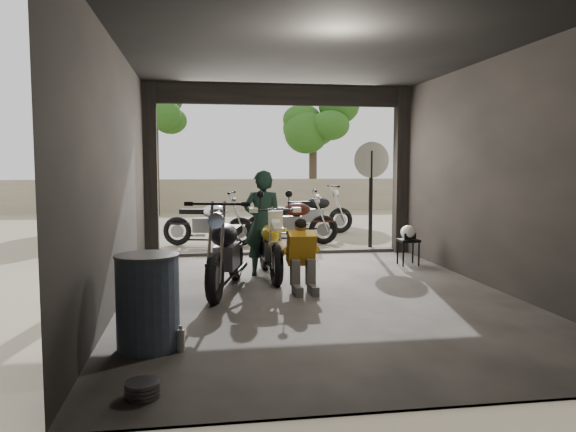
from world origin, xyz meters
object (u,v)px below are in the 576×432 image
object	(u,v)px
outside_bike_a	(209,219)
oil_drum	(148,303)
outside_bike_c	(313,210)
mechanic	(303,258)
helmet	(408,232)
sign_post	(371,178)
outside_bike_b	(291,217)
left_bike	(226,246)
main_bike	(270,242)
rider	(263,224)
stool	(408,244)

from	to	relation	value
outside_bike_a	oil_drum	size ratio (longest dim) A/B	1.92
outside_bike_c	mechanic	world-z (taller)	outside_bike_c
helmet	sign_post	distance (m)	2.16
outside_bike_b	oil_drum	size ratio (longest dim) A/B	1.98
mechanic	sign_post	size ratio (longest dim) A/B	0.44
left_bike	main_bike	bearing A→B (deg)	62.72
left_bike	rider	bearing A→B (deg)	71.01
outside_bike_c	helmet	world-z (taller)	outside_bike_c
sign_post	outside_bike_c	bearing A→B (deg)	98.19
outside_bike_c	sign_post	size ratio (longest dim) A/B	0.82
outside_bike_a	left_bike	bearing A→B (deg)	-164.64
outside_bike_b	rider	world-z (taller)	rider
helmet	outside_bike_b	bearing A→B (deg)	126.95
mechanic	stool	xyz separation A→B (m)	(2.15, 1.73, -0.10)
left_bike	helmet	bearing A→B (deg)	38.49
outside_bike_a	mechanic	distance (m)	4.84
left_bike	helmet	xyz separation A→B (m)	(3.15, 1.46, -0.05)
helmet	oil_drum	bearing A→B (deg)	-127.08
left_bike	oil_drum	xyz separation A→B (m)	(-0.83, -2.34, -0.18)
main_bike	left_bike	world-z (taller)	left_bike
outside_bike_c	rider	world-z (taller)	rider
outside_bike_b	stool	world-z (taller)	outside_bike_b
oil_drum	sign_post	bearing A→B (deg)	55.65
outside_bike_b	helmet	bearing A→B (deg)	-143.53
outside_bike_c	mechanic	bearing A→B (deg)	161.16
rider	oil_drum	xyz separation A→B (m)	(-1.45, -3.29, -0.38)
left_bike	stool	size ratio (longest dim) A/B	4.06
main_bike	oil_drum	distance (m)	3.51
main_bike	outside_bike_c	size ratio (longest dim) A/B	0.94
left_bike	outside_bike_a	bearing A→B (deg)	105.76
mechanic	outside_bike_c	bearing A→B (deg)	75.83
outside_bike_b	main_bike	bearing A→B (deg)	174.60
rider	sign_post	size ratio (longest dim) A/B	0.75
outside_bike_a	helmet	bearing A→B (deg)	-118.57
oil_drum	main_bike	bearing A→B (deg)	63.95
left_bike	mechanic	xyz separation A→B (m)	(1.01, -0.26, -0.15)
outside_bike_a	helmet	size ratio (longest dim) A/B	6.38
outside_bike_b	outside_bike_c	size ratio (longest dim) A/B	0.98
left_bike	oil_drum	world-z (taller)	left_bike
mechanic	helmet	xyz separation A→B (m)	(2.14, 1.72, 0.10)
mechanic	sign_post	xyz separation A→B (m)	(2.10, 3.69, 0.98)
main_bike	outside_bike_b	distance (m)	3.70
main_bike	mechanic	bearing A→B (deg)	-75.03
outside_bike_a	oil_drum	bearing A→B (deg)	-172.41
rider	sign_post	bearing A→B (deg)	-124.26
left_bike	rider	size ratio (longest dim) A/B	1.13
helmet	sign_post	size ratio (longest dim) A/B	0.12
rider	sign_post	world-z (taller)	sign_post
outside_bike_a	oil_drum	distance (m)	6.80
rider	outside_bike_a	bearing A→B (deg)	-66.49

